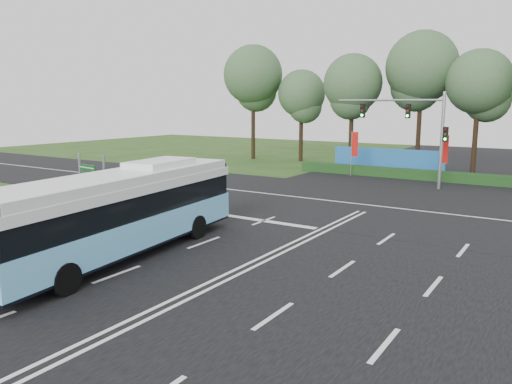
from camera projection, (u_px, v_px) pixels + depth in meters
ground at (267, 256)px, 20.37m from camera, size 120.00×120.00×0.00m
road_main at (267, 255)px, 20.37m from camera, size 20.00×120.00×0.04m
road_cross at (371, 206)px, 30.29m from camera, size 120.00×14.00×0.05m
bike_path at (20, 229)px, 24.58m from camera, size 5.00×18.00×0.06m
kerb_strip at (50, 235)px, 23.29m from camera, size 0.25×18.00×0.12m
city_bus at (120, 212)px, 19.90m from camera, size 4.11×13.04×3.68m
pedestrian_signal at (104, 185)px, 26.55m from camera, size 0.31×0.42×3.44m
street_sign at (84, 181)px, 24.48m from camera, size 1.45×0.30×3.74m
banner_flag_left at (354, 147)px, 42.30m from camera, size 0.57×0.14×3.88m
banner_flag_mid at (444, 152)px, 37.33m from camera, size 0.58×0.06×3.93m
traffic_light_gantry at (417, 124)px, 36.39m from camera, size 8.41×0.28×7.00m
hedge at (425, 175)px, 40.55m from camera, size 22.00×1.20×0.80m
blue_hoarding at (387, 161)px, 44.64m from camera, size 10.00×0.30×2.20m
eucalyptus_row at (413, 76)px, 45.78m from camera, size 41.48×9.05×12.88m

